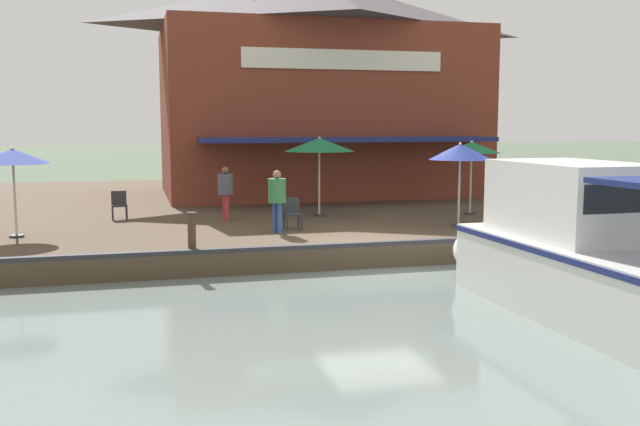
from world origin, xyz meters
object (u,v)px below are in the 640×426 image
object	(u,v)px
cafe_chair_far_corner_seat	(569,203)
tree_upstream_bank	(304,88)
patio_umbrella_near_quay_edge	(460,152)
cafe_chair_under_first_umbrella	(119,204)
patio_umbrella_back_row	(319,145)
motorboat_outer_channel	(580,257)
person_at_quay_edge	(225,187)
patio_umbrella_by_entrance	(472,148)
person_mid_patio	(277,194)
patio_umbrella_mid_patio_right	(13,157)
cafe_chair_beside_entrance	(292,212)
mooring_post	(192,232)
waterfront_restaurant	(317,85)
person_near_entrance	(626,182)

from	to	relation	value
cafe_chair_far_corner_seat	tree_upstream_bank	xyz separation A→B (m)	(-16.49, -4.20, 4.14)
patio_umbrella_near_quay_edge	cafe_chair_under_first_umbrella	size ratio (longest dim) A/B	2.74
patio_umbrella_back_row	cafe_chair_far_corner_seat	distance (m)	7.71
motorboat_outer_channel	person_at_quay_edge	bearing A→B (deg)	-152.93
patio_umbrella_by_entrance	person_mid_patio	world-z (taller)	patio_umbrella_by_entrance
cafe_chair_under_first_umbrella	person_mid_patio	xyz separation A→B (m)	(3.78, 4.04, 0.54)
person_at_quay_edge	person_mid_patio	bearing A→B (deg)	19.82
patio_umbrella_back_row	person_mid_patio	bearing A→B (deg)	-32.47
person_at_quay_edge	patio_umbrella_by_entrance	bearing A→B (deg)	86.15
patio_umbrella_mid_patio_right	cafe_chair_beside_entrance	size ratio (longest dim) A/B	2.67
patio_umbrella_by_entrance	mooring_post	distance (m)	10.27
waterfront_restaurant	cafe_chair_under_first_umbrella	distance (m)	11.04
patio_umbrella_back_row	patio_umbrella_near_quay_edge	bearing A→B (deg)	44.56
cafe_chair_beside_entrance	person_near_entrance	size ratio (longest dim) A/B	0.53
patio_umbrella_back_row	motorboat_outer_channel	world-z (taller)	patio_umbrella_back_row
person_mid_patio	mooring_post	world-z (taller)	person_mid_patio
patio_umbrella_back_row	mooring_post	xyz separation A→B (m)	(5.37, -4.33, -1.74)
person_near_entrance	person_at_quay_edge	world-z (taller)	person_near_entrance
person_at_quay_edge	patio_umbrella_back_row	bearing A→B (deg)	95.35
patio_umbrella_mid_patio_right	motorboat_outer_channel	world-z (taller)	patio_umbrella_mid_patio_right
person_mid_patio	motorboat_outer_channel	bearing A→B (deg)	29.64
patio_umbrella_back_row	tree_upstream_bank	distance (m)	14.37
motorboat_outer_channel	tree_upstream_bank	world-z (taller)	tree_upstream_bank
patio_umbrella_back_row	patio_umbrella_by_entrance	bearing A→B (deg)	80.52
person_near_entrance	person_at_quay_edge	size ratio (longest dim) A/B	1.02
patio_umbrella_back_row	person_near_entrance	distance (m)	9.88
cafe_chair_under_first_umbrella	mooring_post	world-z (taller)	mooring_post
patio_umbrella_by_entrance	mooring_post	size ratio (longest dim) A/B	2.60
patio_umbrella_by_entrance	mooring_post	xyz separation A→B (m)	(4.58, -9.04, -1.64)
patio_umbrella_near_quay_edge	cafe_chair_under_first_umbrella	world-z (taller)	patio_umbrella_near_quay_edge
tree_upstream_bank	person_at_quay_edge	bearing A→B (deg)	-22.21
motorboat_outer_channel	patio_umbrella_near_quay_edge	bearing A→B (deg)	171.84
patio_umbrella_back_row	mooring_post	bearing A→B (deg)	-38.86
patio_umbrella_by_entrance	cafe_chair_beside_entrance	bearing A→B (deg)	-74.60
patio_umbrella_mid_patio_right	cafe_chair_under_first_umbrella	size ratio (longest dim) A/B	2.67
waterfront_restaurant	person_at_quay_edge	distance (m)	9.71
tree_upstream_bank	patio_umbrella_by_entrance	bearing A→B (deg)	7.25
person_at_quay_edge	tree_upstream_bank	world-z (taller)	tree_upstream_bank
person_mid_patio	tree_upstream_bank	bearing A→B (deg)	164.21
person_at_quay_edge	patio_umbrella_mid_patio_right	bearing A→B (deg)	-71.45
cafe_chair_beside_entrance	waterfront_restaurant	bearing A→B (deg)	161.77
person_mid_patio	cafe_chair_far_corner_seat	bearing A→B (deg)	92.68
cafe_chair_beside_entrance	person_at_quay_edge	bearing A→B (deg)	-145.33
cafe_chair_far_corner_seat	tree_upstream_bank	world-z (taller)	tree_upstream_bank
mooring_post	cafe_chair_under_first_umbrella	bearing A→B (deg)	-164.88
patio_umbrella_near_quay_edge	cafe_chair_far_corner_seat	size ratio (longest dim) A/B	2.74
patio_umbrella_mid_patio_right	person_at_quay_edge	distance (m)	5.89
patio_umbrella_near_quay_edge	patio_umbrella_mid_patio_right	size ratio (longest dim) A/B	1.03
waterfront_restaurant	patio_umbrella_by_entrance	xyz separation A→B (m)	(8.22, 2.86, -2.34)
waterfront_restaurant	cafe_chair_under_first_umbrella	bearing A→B (deg)	-49.50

